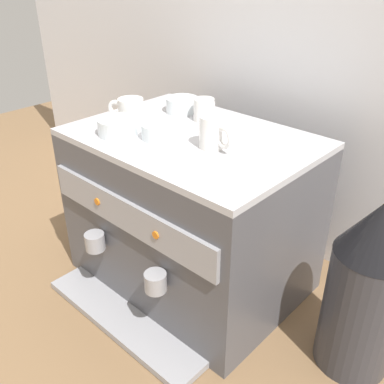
{
  "coord_description": "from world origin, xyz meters",
  "views": [
    {
      "loc": [
        0.75,
        -0.81,
        0.92
      ],
      "look_at": [
        0.0,
        0.0,
        0.31
      ],
      "focal_mm": 40.75,
      "sensor_mm": 36.0,
      "label": 1
    }
  ],
  "objects_px": {
    "ceramic_bowl_0": "(159,132)",
    "ceramic_bowl_2": "(118,127)",
    "espresso_machine": "(191,212)",
    "ceramic_cup_1": "(130,109)",
    "coffee_grinder": "(366,288)",
    "ceramic_cup_0": "(213,133)",
    "ceramic_bowl_1": "(182,105)",
    "milk_pitcher": "(107,205)",
    "ceramic_cup_2": "(205,109)"
  },
  "relations": [
    {
      "from": "ceramic_bowl_0",
      "to": "ceramic_bowl_2",
      "type": "bearing_deg",
      "value": -151.76
    },
    {
      "from": "espresso_machine",
      "to": "ceramic_bowl_2",
      "type": "distance_m",
      "value": 0.33
    },
    {
      "from": "ceramic_cup_1",
      "to": "coffee_grinder",
      "type": "relative_size",
      "value": 0.22
    },
    {
      "from": "ceramic_cup_0",
      "to": "ceramic_bowl_0",
      "type": "xyz_separation_m",
      "value": [
        -0.15,
        -0.05,
        -0.02
      ]
    },
    {
      "from": "ceramic_bowl_2",
      "to": "coffee_grinder",
      "type": "height_order",
      "value": "ceramic_bowl_2"
    },
    {
      "from": "ceramic_bowl_1",
      "to": "milk_pitcher",
      "type": "relative_size",
      "value": 0.65
    },
    {
      "from": "ceramic_bowl_1",
      "to": "ceramic_bowl_2",
      "type": "distance_m",
      "value": 0.26
    },
    {
      "from": "ceramic_bowl_1",
      "to": "ceramic_cup_0",
      "type": "bearing_deg",
      "value": -30.63
    },
    {
      "from": "ceramic_cup_1",
      "to": "coffee_grinder",
      "type": "distance_m",
      "value": 0.79
    },
    {
      "from": "espresso_machine",
      "to": "ceramic_bowl_2",
      "type": "xyz_separation_m",
      "value": [
        -0.15,
        -0.13,
        0.26
      ]
    },
    {
      "from": "ceramic_cup_1",
      "to": "ceramic_bowl_1",
      "type": "height_order",
      "value": "ceramic_cup_1"
    },
    {
      "from": "ceramic_cup_2",
      "to": "milk_pitcher",
      "type": "height_order",
      "value": "ceramic_cup_2"
    },
    {
      "from": "ceramic_cup_1",
      "to": "ceramic_cup_2",
      "type": "xyz_separation_m",
      "value": [
        0.16,
        0.15,
        0.0
      ]
    },
    {
      "from": "espresso_machine",
      "to": "coffee_grinder",
      "type": "xyz_separation_m",
      "value": [
        0.52,
        0.04,
        -0.0
      ]
    },
    {
      "from": "ceramic_bowl_0",
      "to": "ceramic_bowl_2",
      "type": "height_order",
      "value": "ceramic_bowl_2"
    },
    {
      "from": "ceramic_cup_1",
      "to": "coffee_grinder",
      "type": "xyz_separation_m",
      "value": [
        0.74,
        0.07,
        -0.28
      ]
    },
    {
      "from": "ceramic_cup_2",
      "to": "ceramic_bowl_1",
      "type": "height_order",
      "value": "ceramic_cup_2"
    },
    {
      "from": "ceramic_cup_1",
      "to": "ceramic_bowl_1",
      "type": "distance_m",
      "value": 0.17
    },
    {
      "from": "ceramic_cup_0",
      "to": "ceramic_bowl_0",
      "type": "bearing_deg",
      "value": -161.39
    },
    {
      "from": "ceramic_cup_1",
      "to": "ceramic_bowl_2",
      "type": "bearing_deg",
      "value": -56.42
    },
    {
      "from": "ceramic_bowl_0",
      "to": "ceramic_bowl_1",
      "type": "height_order",
      "value": "ceramic_bowl_1"
    },
    {
      "from": "milk_pitcher",
      "to": "espresso_machine",
      "type": "bearing_deg",
      "value": -1.91
    },
    {
      "from": "coffee_grinder",
      "to": "espresso_machine",
      "type": "bearing_deg",
      "value": -175.64
    },
    {
      "from": "ceramic_cup_0",
      "to": "ceramic_cup_1",
      "type": "xyz_separation_m",
      "value": [
        -0.31,
        -0.01,
        -0.01
      ]
    },
    {
      "from": "ceramic_bowl_0",
      "to": "ceramic_bowl_2",
      "type": "xyz_separation_m",
      "value": [
        -0.1,
        -0.06,
        0.0
      ]
    },
    {
      "from": "ceramic_bowl_0",
      "to": "coffee_grinder",
      "type": "height_order",
      "value": "ceramic_bowl_0"
    },
    {
      "from": "ceramic_bowl_0",
      "to": "ceramic_cup_1",
      "type": "bearing_deg",
      "value": 165.68
    },
    {
      "from": "espresso_machine",
      "to": "milk_pitcher",
      "type": "relative_size",
      "value": 4.27
    },
    {
      "from": "espresso_machine",
      "to": "ceramic_bowl_0",
      "type": "height_order",
      "value": "ceramic_bowl_0"
    },
    {
      "from": "ceramic_bowl_1",
      "to": "milk_pitcher",
      "type": "xyz_separation_m",
      "value": [
        -0.3,
        -0.11,
        -0.43
      ]
    },
    {
      "from": "ceramic_cup_2",
      "to": "ceramic_bowl_2",
      "type": "bearing_deg",
      "value": -111.04
    },
    {
      "from": "ceramic_cup_2",
      "to": "milk_pitcher",
      "type": "bearing_deg",
      "value": -165.33
    },
    {
      "from": "milk_pitcher",
      "to": "ceramic_cup_1",
      "type": "bearing_deg",
      "value": -10.8
    },
    {
      "from": "ceramic_bowl_0",
      "to": "milk_pitcher",
      "type": "bearing_deg",
      "value": 167.72
    },
    {
      "from": "ceramic_bowl_0",
      "to": "ceramic_bowl_2",
      "type": "distance_m",
      "value": 0.12
    },
    {
      "from": "ceramic_cup_1",
      "to": "milk_pitcher",
      "type": "bearing_deg",
      "value": 169.2
    },
    {
      "from": "ceramic_cup_0",
      "to": "ceramic_bowl_0",
      "type": "distance_m",
      "value": 0.16
    },
    {
      "from": "ceramic_bowl_1",
      "to": "coffee_grinder",
      "type": "bearing_deg",
      "value": -7.36
    },
    {
      "from": "ceramic_cup_0",
      "to": "ceramic_bowl_2",
      "type": "bearing_deg",
      "value": -157.25
    },
    {
      "from": "ceramic_cup_2",
      "to": "coffee_grinder",
      "type": "height_order",
      "value": "ceramic_cup_2"
    },
    {
      "from": "ceramic_cup_2",
      "to": "ceramic_bowl_0",
      "type": "relative_size",
      "value": 1.04
    },
    {
      "from": "ceramic_bowl_0",
      "to": "coffee_grinder",
      "type": "distance_m",
      "value": 0.64
    },
    {
      "from": "espresso_machine",
      "to": "ceramic_cup_2",
      "type": "height_order",
      "value": "ceramic_cup_2"
    },
    {
      "from": "ceramic_cup_2",
      "to": "ceramic_cup_1",
      "type": "bearing_deg",
      "value": -137.13
    },
    {
      "from": "ceramic_bowl_2",
      "to": "coffee_grinder",
      "type": "xyz_separation_m",
      "value": [
        0.67,
        0.17,
        -0.27
      ]
    },
    {
      "from": "coffee_grinder",
      "to": "ceramic_bowl_1",
      "type": "bearing_deg",
      "value": 172.64
    },
    {
      "from": "ceramic_bowl_0",
      "to": "milk_pitcher",
      "type": "xyz_separation_m",
      "value": [
        -0.4,
        0.09,
        -0.43
      ]
    },
    {
      "from": "ceramic_cup_2",
      "to": "ceramic_bowl_2",
      "type": "relative_size",
      "value": 0.89
    },
    {
      "from": "ceramic_cup_2",
      "to": "ceramic_bowl_1",
      "type": "relative_size",
      "value": 0.95
    },
    {
      "from": "ceramic_bowl_2",
      "to": "ceramic_bowl_0",
      "type": "bearing_deg",
      "value": 28.24
    }
  ]
}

